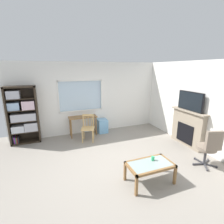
{
  "coord_description": "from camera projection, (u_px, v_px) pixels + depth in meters",
  "views": [
    {
      "loc": [
        -1.39,
        -3.53,
        2.41
      ],
      "look_at": [
        0.35,
        0.97,
        1.14
      ],
      "focal_mm": 26.85,
      "sensor_mm": 36.0,
      "label": 1
    }
  ],
  "objects": [
    {
      "name": "ground",
      "position": [
        113.0,
        165.0,
        4.29
      ],
      "size": [
        6.48,
        6.14,
        0.02
      ],
      "primitive_type": "cube",
      "color": "gray"
    },
    {
      "name": "wall_back_with_window",
      "position": [
        88.0,
        98.0,
        6.28
      ],
      "size": [
        5.48,
        0.15,
        2.62
      ],
      "color": "white",
      "rests_on": "ground"
    },
    {
      "name": "wall_right",
      "position": [
        201.0,
        106.0,
        4.93
      ],
      "size": [
        0.12,
        5.34,
        2.62
      ],
      "primitive_type": "cube",
      "color": "white",
      "rests_on": "ground"
    },
    {
      "name": "bookshelf",
      "position": [
        23.0,
        115.0,
        5.38
      ],
      "size": [
        0.9,
        0.38,
        1.87
      ],
      "color": "#2D2319",
      "rests_on": "ground"
    },
    {
      "name": "desk_under_window",
      "position": [
        83.0,
        120.0,
        6.04
      ],
      "size": [
        0.99,
        0.39,
        0.72
      ],
      "color": "brown",
      "rests_on": "ground"
    },
    {
      "name": "wooden_chair",
      "position": [
        88.0,
        128.0,
        5.62
      ],
      "size": [
        0.53,
        0.52,
        0.9
      ],
      "color": "tan",
      "rests_on": "ground"
    },
    {
      "name": "plastic_drawer_unit",
      "position": [
        102.0,
        126.0,
        6.43
      ],
      "size": [
        0.35,
        0.4,
        0.51
      ],
      "primitive_type": "cube",
      "color": "#72ADDB",
      "rests_on": "ground"
    },
    {
      "name": "fireplace",
      "position": [
        188.0,
        128.0,
        5.3
      ],
      "size": [
        0.26,
        1.27,
        1.14
      ],
      "color": "gray",
      "rests_on": "ground"
    },
    {
      "name": "tv",
      "position": [
        190.0,
        101.0,
        5.07
      ],
      "size": [
        0.06,
        0.93,
        0.58
      ],
      "color": "black",
      "rests_on": "fireplace"
    },
    {
      "name": "office_chair",
      "position": [
        209.0,
        146.0,
        4.08
      ],
      "size": [
        0.58,
        0.61,
        1.0
      ],
      "color": "#7A6B5B",
      "rests_on": "ground"
    },
    {
      "name": "coffee_table",
      "position": [
        150.0,
        166.0,
        3.56
      ],
      "size": [
        0.98,
        0.56,
        0.45
      ],
      "color": "#8C9E99",
      "rests_on": "ground"
    },
    {
      "name": "sippy_cup",
      "position": [
        153.0,
        158.0,
        3.66
      ],
      "size": [
        0.07,
        0.07,
        0.09
      ],
      "primitive_type": "cylinder",
      "color": "#33B770",
      "rests_on": "coffee_table"
    }
  ]
}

